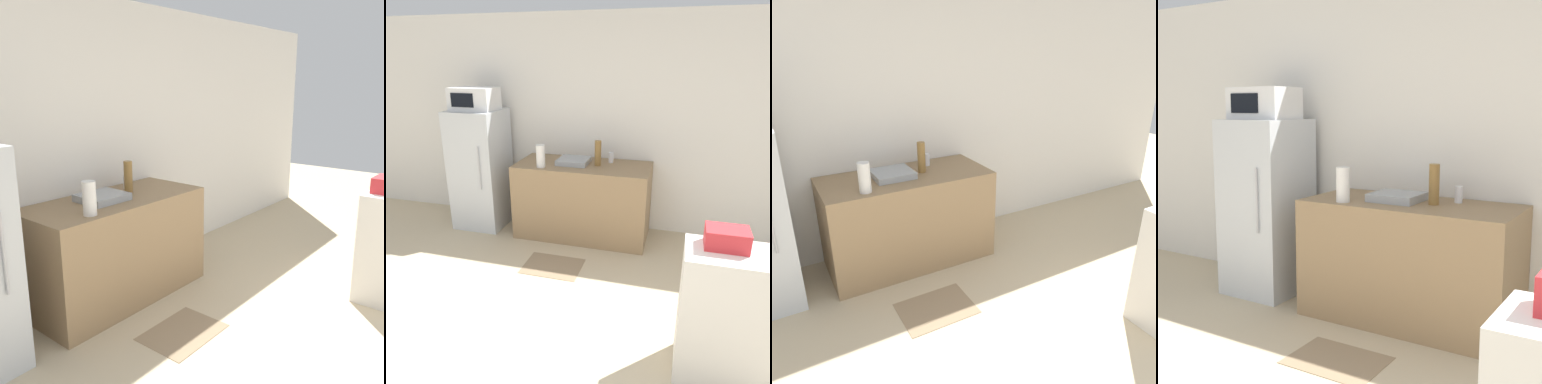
# 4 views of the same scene
# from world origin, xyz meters

# --- Properties ---
(wall_back) EXTENTS (8.00, 0.06, 2.60)m
(wall_back) POSITION_xyz_m (0.00, 3.25, 1.30)
(wall_back) COLOR white
(wall_back) RESTS_ON ground_plane
(counter) EXTENTS (1.59, 0.72, 0.91)m
(counter) POSITION_xyz_m (-0.10, 2.85, 0.45)
(counter) COLOR #937551
(counter) RESTS_ON ground_plane
(sink_basin) EXTENTS (0.36, 0.34, 0.06)m
(sink_basin) POSITION_xyz_m (-0.22, 2.87, 0.94)
(sink_basin) COLOR #9EA3A8
(sink_basin) RESTS_ON counter
(bottle_tall) EXTENTS (0.08, 0.08, 0.29)m
(bottle_tall) POSITION_xyz_m (0.07, 2.86, 1.05)
(bottle_tall) COLOR olive
(bottle_tall) RESTS_ON counter
(bottle_short) EXTENTS (0.06, 0.06, 0.12)m
(bottle_short) POSITION_xyz_m (0.20, 3.03, 0.97)
(bottle_short) COLOR silver
(bottle_short) RESTS_ON counter
(paper_towel_roll) EXTENTS (0.10, 0.10, 0.26)m
(paper_towel_roll) POSITION_xyz_m (-0.55, 2.62, 1.04)
(paper_towel_roll) COLOR white
(paper_towel_roll) RESTS_ON counter
(kitchen_rug) EXTENTS (0.61, 0.45, 0.01)m
(kitchen_rug) POSITION_xyz_m (-0.21, 2.01, 0.00)
(kitchen_rug) COLOR #937A5B
(kitchen_rug) RESTS_ON ground_plane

